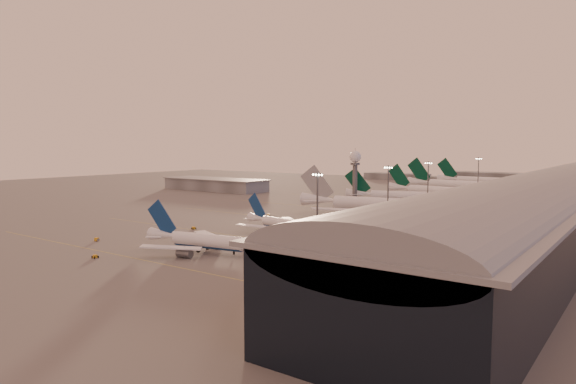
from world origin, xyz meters
The scene contains 27 objects.
ground centered at (0.00, 0.00, 0.00)m, with size 700.00×700.00×0.00m, color #5B5959.
taxiway_markings centered at (30.00, 56.00, 0.01)m, with size 180.00×185.25×0.02m.
terminal centered at (107.88, 110.09, 10.52)m, with size 57.00×362.00×23.04m.
hangar centered at (-120.00, 140.00, 4.32)m, with size 82.00×27.00×8.50m.
radar_tower centered at (5.00, 120.00, 20.95)m, with size 6.40×6.40×31.10m.
mast_a centered at (58.00, 0.00, 13.74)m, with size 3.60×0.56×25.00m.
mast_b centered at (55.00, 55.00, 13.74)m, with size 3.60×0.56×25.00m.
mast_c centered at (50.00, 110.00, 13.74)m, with size 3.60×0.56×25.00m.
mast_d centered at (48.00, 200.00, 13.74)m, with size 3.60×0.56×25.00m.
distant_horizon centered at (2.62, 325.14, 3.89)m, with size 165.00×37.50×9.00m.
narrowbody_near centered at (27.42, -18.15, 3.17)m, with size 39.78×31.49×15.64m.
narrowbody_mid centered at (24.37, 26.14, 2.82)m, with size 35.46×28.10×13.92m.
widebody_white centered at (31.25, 84.48, 4.04)m, with size 65.66×52.13×23.33m.
greentail_a centered at (23.28, 132.85, 3.57)m, with size 53.79×42.77×20.20m.
greentail_b centered at (27.19, 174.42, 3.69)m, with size 57.42×46.14×20.89m.
greentail_c centered at (27.04, 215.71, 4.23)m, with size 65.86×52.98×23.93m.
greentail_d centered at (27.56, 270.12, 3.99)m, with size 62.16×50.09×22.57m.
gsv_truck_a centered at (-14.49, -25.83, 1.25)m, with size 6.46×4.31×2.46m.
gsv_tug_near centered at (8.16, -41.77, 0.50)m, with size 2.04×3.38×0.96m.
gsv_catering_a centered at (66.91, -17.51, 2.25)m, with size 5.97×4.84×4.51m.
gsv_tug_mid centered at (-6.16, 10.76, 0.52)m, with size 4.03×3.19×1.01m.
gsv_truck_b centered at (57.24, 31.99, 1.20)m, with size 6.19×3.55×2.36m.
gsv_truck_c centered at (-5.29, 57.49, 1.04)m, with size 5.31×2.80×2.04m.
gsv_catering_b centered at (69.30, 72.15, 2.10)m, with size 5.42×3.12×4.19m.
gsv_tug_far centered at (11.29, 101.95, 0.51)m, with size 3.87×3.93×0.99m.
gsv_truck_d centered at (-21.87, 127.70, 1.05)m, with size 3.72×5.43×2.07m.
gsv_tug_hangar centered at (39.96, 159.73, 0.46)m, with size 3.44×2.46×0.89m.
Camera 1 is at (140.01, -127.23, 33.09)m, focal length 32.00 mm.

